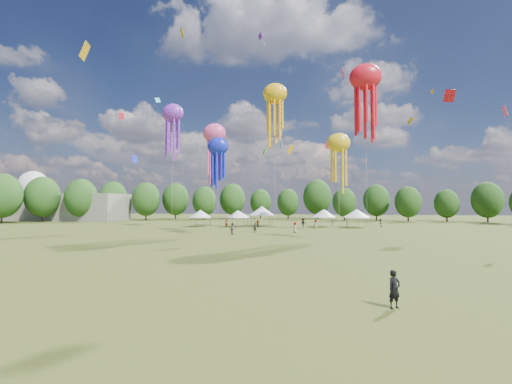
# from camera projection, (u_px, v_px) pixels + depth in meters

# --- Properties ---
(ground) EXTENTS (300.00, 300.00, 0.00)m
(ground) POSITION_uv_depth(u_px,v_px,m) (208.00, 290.00, 18.75)
(ground) COLOR #384416
(ground) RESTS_ON ground
(observer_main) EXTENTS (0.75, 0.68, 1.72)m
(observer_main) POSITION_uv_depth(u_px,v_px,m) (394.00, 289.00, 15.39)
(observer_main) COLOR black
(observer_main) RESTS_ON ground
(spectator_near) EXTENTS (1.12, 1.09, 1.82)m
(spectator_near) POSITION_uv_depth(u_px,v_px,m) (232.00, 229.00, 53.25)
(spectator_near) COLOR gray
(spectator_near) RESTS_ON ground
(spectators_far) EXTENTS (32.65, 19.31, 1.87)m
(spectators_far) POSITION_uv_depth(u_px,v_px,m) (297.00, 225.00, 65.84)
(spectators_far) COLOR gray
(spectators_far) RESTS_ON ground
(festival_tents) EXTENTS (38.53, 9.66, 4.41)m
(festival_tents) POSITION_uv_depth(u_px,v_px,m) (279.00, 213.00, 73.48)
(festival_tents) COLOR #47474C
(festival_tents) RESTS_ON ground
(show_kites) EXTENTS (41.97, 19.34, 28.95)m
(show_kites) POSITION_uv_depth(u_px,v_px,m) (275.00, 116.00, 59.54)
(show_kites) COLOR #F4488C
(show_kites) RESTS_ON ground
(small_kites) EXTENTS (73.26, 57.44, 39.28)m
(small_kites) POSITION_uv_depth(u_px,v_px,m) (284.00, 72.00, 61.23)
(small_kites) COLOR #F4488C
(small_kites) RESTS_ON ground
(treeline) EXTENTS (201.57, 95.24, 13.43)m
(treeline) POSITION_uv_depth(u_px,v_px,m) (278.00, 197.00, 81.06)
(treeline) COLOR #38281C
(treeline) RESTS_ON ground
(hangar) EXTENTS (40.00, 12.00, 8.00)m
(hangar) POSITION_uv_depth(u_px,v_px,m) (61.00, 207.00, 103.21)
(hangar) COLOR gray
(hangar) RESTS_ON ground
(radome) EXTENTS (9.00, 9.00, 16.00)m
(radome) POSITION_uv_depth(u_px,v_px,m) (33.00, 189.00, 112.37)
(radome) COLOR white
(radome) RESTS_ON ground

